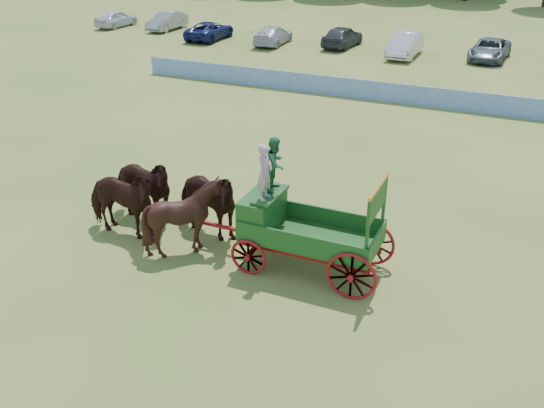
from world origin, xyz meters
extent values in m
plane|color=olive|center=(0.00, 0.00, 0.00)|extent=(160.00, 160.00, 0.00)
imported|color=black|center=(-3.11, 0.32, 1.16)|extent=(2.75, 1.26, 2.32)
imported|color=black|center=(-3.11, 1.42, 1.16)|extent=(2.88, 1.57, 2.32)
imported|color=black|center=(-0.71, 0.32, 1.16)|extent=(2.13, 1.90, 2.33)
imported|color=black|center=(-0.71, 1.42, 1.16)|extent=(2.98, 1.92, 2.32)
cube|color=maroon|center=(1.49, 0.87, 0.60)|extent=(0.12, 2.00, 0.12)
cube|color=maroon|center=(4.49, 0.87, 0.60)|extent=(0.12, 2.00, 0.12)
cube|color=maroon|center=(2.99, 0.32, 0.72)|extent=(3.80, 0.10, 0.12)
cube|color=maroon|center=(2.99, 1.42, 0.72)|extent=(3.80, 0.10, 0.12)
cube|color=maroon|center=(0.59, 0.87, 0.75)|extent=(2.80, 0.09, 0.09)
cube|color=#1E541C|center=(2.99, 0.87, 1.00)|extent=(3.80, 1.80, 0.10)
cube|color=#1E541C|center=(2.99, -0.01, 1.30)|extent=(3.80, 0.06, 0.55)
cube|color=#1E541C|center=(2.99, 1.75, 1.30)|extent=(3.80, 0.06, 0.55)
cube|color=#1E541C|center=(4.87, 0.87, 1.30)|extent=(0.06, 1.80, 0.55)
cube|color=#1E541C|center=(1.49, 0.87, 1.55)|extent=(0.85, 1.70, 1.05)
cube|color=#1E541C|center=(1.74, 0.87, 2.12)|extent=(0.55, 1.50, 0.08)
cube|color=#1E541C|center=(1.11, 0.87, 1.35)|extent=(0.10, 1.60, 0.65)
cube|color=#1E541C|center=(1.29, 0.87, 1.05)|extent=(0.55, 1.60, 0.06)
cube|color=#1E541C|center=(4.79, 0.07, 1.95)|extent=(0.08, 0.08, 1.80)
cube|color=#1E541C|center=(4.79, 1.67, 1.95)|extent=(0.08, 0.08, 1.80)
cube|color=#1E541C|center=(4.79, 0.87, 2.55)|extent=(0.07, 1.75, 0.75)
cube|color=orange|center=(4.79, 0.87, 2.95)|extent=(0.08, 1.80, 0.09)
cube|color=orange|center=(4.75, 0.87, 2.55)|extent=(0.02, 1.30, 0.12)
torus|color=maroon|center=(1.49, -0.08, 0.55)|extent=(1.09, 0.09, 1.09)
torus|color=maroon|center=(1.49, 1.82, 0.55)|extent=(1.09, 0.09, 1.09)
torus|color=maroon|center=(4.49, -0.08, 0.70)|extent=(1.39, 0.09, 1.39)
torus|color=maroon|center=(4.49, 1.82, 0.70)|extent=(1.39, 0.09, 1.39)
imported|color=#C395A7|center=(1.74, 0.52, 2.95)|extent=(0.38, 0.58, 1.58)
imported|color=#27683C|center=(1.74, 1.22, 2.93)|extent=(0.59, 0.75, 1.55)
cube|color=#1B4A97|center=(-1.00, 18.00, 0.53)|extent=(26.00, 0.08, 1.05)
imported|color=silver|center=(-26.00, 30.30, 0.72)|extent=(1.94, 4.31, 1.44)
imported|color=gray|center=(-21.23, 30.87, 0.72)|extent=(1.61, 4.42, 1.45)
imported|color=navy|center=(-16.00, 28.82, 0.68)|extent=(2.28, 4.89, 1.35)
imported|color=silver|center=(-10.77, 29.12, 0.68)|extent=(2.16, 4.77, 1.36)
imported|color=#333338|center=(-5.71, 30.34, 0.77)|extent=(2.20, 4.64, 1.53)
imported|color=silver|center=(-0.79, 29.09, 0.80)|extent=(1.70, 4.84, 1.59)
imported|color=slate|center=(4.65, 30.49, 0.68)|extent=(2.55, 5.04, 1.36)
camera|label=1|loc=(8.05, -13.11, 9.41)|focal=40.00mm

